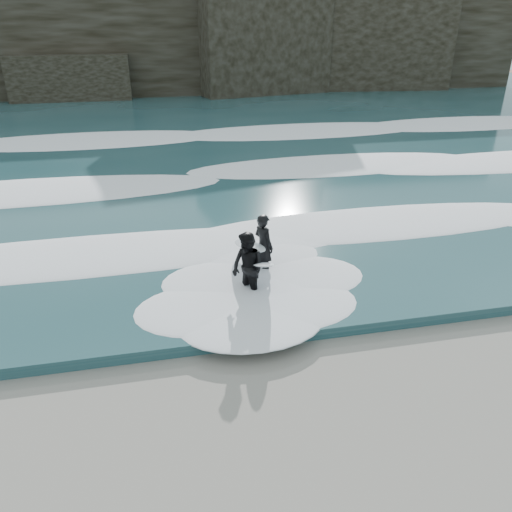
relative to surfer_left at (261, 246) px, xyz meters
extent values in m
plane|color=#886149|center=(-1.02, -6.46, -0.97)|extent=(120.00, 120.00, 0.00)
cube|color=#20464C|center=(-1.02, 22.54, -0.82)|extent=(90.00, 52.00, 0.30)
cube|color=black|center=(-1.02, 39.54, 4.03)|extent=(70.00, 9.00, 10.00)
ellipsoid|color=white|center=(-1.02, 2.54, -0.57)|extent=(60.00, 3.20, 0.20)
ellipsoid|color=white|center=(-1.02, 9.54, -0.55)|extent=(60.00, 4.00, 0.24)
ellipsoid|color=white|center=(-1.02, 18.54, -0.52)|extent=(60.00, 4.80, 0.30)
imported|color=black|center=(0.09, -0.01, -0.01)|extent=(0.74, 0.84, 1.93)
ellipsoid|color=silver|center=(-0.31, 0.04, 0.03)|extent=(0.84, 2.33, 0.69)
imported|color=black|center=(-0.64, -1.35, 0.01)|extent=(1.12, 1.20, 1.97)
ellipsoid|color=silver|center=(-0.22, -1.35, 0.09)|extent=(0.87, 1.98, 0.95)
camera|label=1|loc=(-2.83, -12.67, 5.92)|focal=35.00mm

